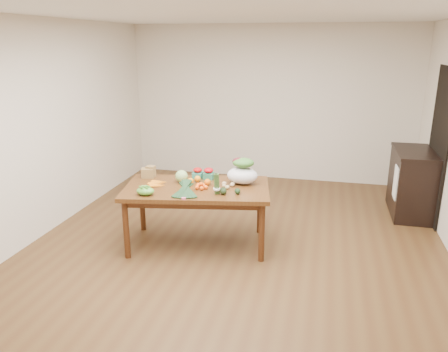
% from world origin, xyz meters
% --- Properties ---
extents(floor, '(6.00, 6.00, 0.00)m').
position_xyz_m(floor, '(0.00, 0.00, 0.00)').
color(floor, '#543A1D').
rests_on(floor, ground).
extents(ceiling, '(5.00, 6.00, 0.02)m').
position_xyz_m(ceiling, '(0.00, 0.00, 2.70)').
color(ceiling, white).
rests_on(ceiling, room_walls).
extents(room_walls, '(5.02, 6.02, 2.70)m').
position_xyz_m(room_walls, '(0.00, 0.00, 1.35)').
color(room_walls, beige).
rests_on(room_walls, floor).
extents(dining_table, '(1.84, 1.23, 0.75)m').
position_xyz_m(dining_table, '(-0.47, 0.02, 0.38)').
color(dining_table, '#553214').
rests_on(dining_table, floor).
extents(doorway_dark, '(0.02, 1.00, 2.10)m').
position_xyz_m(doorway_dark, '(2.48, 1.60, 1.05)').
color(doorway_dark, black).
rests_on(doorway_dark, floor).
extents(cabinet, '(0.52, 1.02, 0.94)m').
position_xyz_m(cabinet, '(2.22, 1.70, 0.47)').
color(cabinet, black).
rests_on(cabinet, floor).
extents(dish_towel, '(0.02, 0.28, 0.45)m').
position_xyz_m(dish_towel, '(1.96, 1.40, 0.55)').
color(dish_towel, white).
rests_on(dish_towel, cabinet).
extents(paper_bag, '(0.24, 0.21, 0.15)m').
position_xyz_m(paper_bag, '(-1.18, 0.23, 0.82)').
color(paper_bag, olive).
rests_on(paper_bag, dining_table).
extents(cabbage, '(0.15, 0.15, 0.15)m').
position_xyz_m(cabbage, '(-0.70, 0.14, 0.83)').
color(cabbage, '#9EB96A').
rests_on(cabbage, dining_table).
extents(strawberry_basket_a, '(0.14, 0.14, 0.11)m').
position_xyz_m(strawberry_basket_a, '(-0.56, 0.36, 0.80)').
color(strawberry_basket_a, red).
rests_on(strawberry_basket_a, dining_table).
extents(strawberry_basket_b, '(0.14, 0.14, 0.11)m').
position_xyz_m(strawberry_basket_b, '(-0.42, 0.36, 0.81)').
color(strawberry_basket_b, red).
rests_on(strawberry_basket_b, dining_table).
extents(orange_a, '(0.08, 0.08, 0.08)m').
position_xyz_m(orange_a, '(-0.57, 0.09, 0.79)').
color(orange_a, orange).
rests_on(orange_a, dining_table).
extents(orange_b, '(0.08, 0.08, 0.08)m').
position_xyz_m(orange_b, '(-0.52, 0.20, 0.79)').
color(orange_b, orange).
rests_on(orange_b, dining_table).
extents(orange_c, '(0.08, 0.08, 0.08)m').
position_xyz_m(orange_c, '(-0.36, 0.11, 0.79)').
color(orange_c, '#E2580D').
rests_on(orange_c, dining_table).
extents(mandarin_cluster, '(0.21, 0.21, 0.08)m').
position_xyz_m(mandarin_cluster, '(-0.40, -0.02, 0.79)').
color(mandarin_cluster, '#FF5F0F').
rests_on(mandarin_cluster, dining_table).
extents(carrots, '(0.26, 0.28, 0.03)m').
position_xyz_m(carrots, '(-0.96, -0.02, 0.76)').
color(carrots, '#FF9F15').
rests_on(carrots, dining_table).
extents(snap_pea_bag, '(0.21, 0.15, 0.09)m').
position_xyz_m(snap_pea_bag, '(-0.95, -0.39, 0.80)').
color(snap_pea_bag, '#61A337').
rests_on(snap_pea_bag, dining_table).
extents(kale_bunch, '(0.39, 0.45, 0.16)m').
position_xyz_m(kale_bunch, '(-0.51, -0.32, 0.83)').
color(kale_bunch, black).
rests_on(kale_bunch, dining_table).
extents(asparagus_bundle, '(0.10, 0.13, 0.26)m').
position_xyz_m(asparagus_bundle, '(-0.17, -0.18, 0.88)').
color(asparagus_bundle, '#497435').
rests_on(asparagus_bundle, dining_table).
extents(potato_a, '(0.05, 0.04, 0.04)m').
position_xyz_m(potato_a, '(-0.15, 0.08, 0.77)').
color(potato_a, tan).
rests_on(potato_a, dining_table).
extents(potato_b, '(0.06, 0.05, 0.05)m').
position_xyz_m(potato_b, '(-0.10, 0.02, 0.77)').
color(potato_b, '#D0BC78').
rests_on(potato_b, dining_table).
extents(potato_c, '(0.05, 0.05, 0.05)m').
position_xyz_m(potato_c, '(-0.06, 0.15, 0.77)').
color(potato_c, '#DBB77E').
rests_on(potato_c, dining_table).
extents(potato_d, '(0.06, 0.05, 0.05)m').
position_xyz_m(potato_d, '(-0.16, 0.14, 0.77)').
color(potato_d, tan).
rests_on(potato_d, dining_table).
extents(potato_e, '(0.05, 0.05, 0.04)m').
position_xyz_m(potato_e, '(-0.06, 0.12, 0.77)').
color(potato_e, tan).
rests_on(potato_e, dining_table).
extents(avocado_a, '(0.11, 0.13, 0.08)m').
position_xyz_m(avocado_a, '(-0.10, -0.16, 0.79)').
color(avocado_a, black).
rests_on(avocado_a, dining_table).
extents(avocado_b, '(0.09, 0.11, 0.07)m').
position_xyz_m(avocado_b, '(0.05, -0.12, 0.78)').
color(avocado_b, black).
rests_on(avocado_b, dining_table).
extents(salad_bag, '(0.42, 0.34, 0.29)m').
position_xyz_m(salad_bag, '(0.03, 0.26, 0.89)').
color(salad_bag, white).
rests_on(salad_bag, dining_table).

